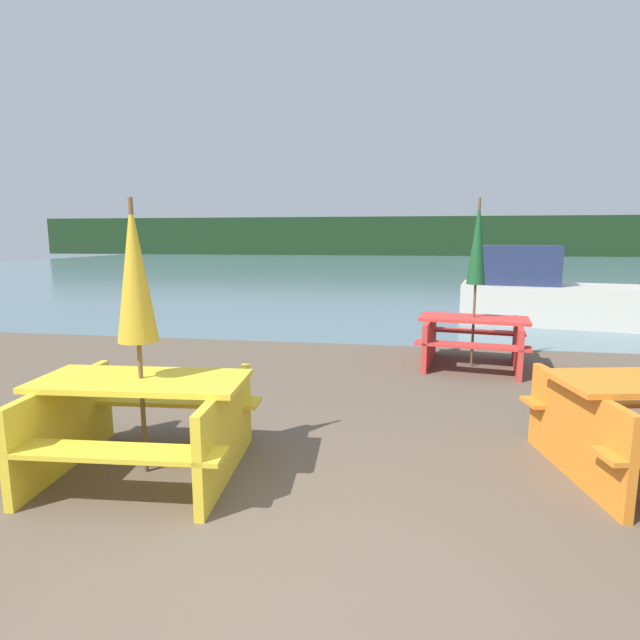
% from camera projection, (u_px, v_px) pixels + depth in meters
% --- Properties ---
extents(ground_plane, '(60.00, 60.00, 0.00)m').
position_uv_depth(ground_plane, '(276.00, 628.00, 2.42)').
color(ground_plane, brown).
extents(water, '(60.00, 50.00, 0.00)m').
position_uv_depth(water, '(393.00, 266.00, 33.12)').
color(water, slate).
rests_on(water, ground_plane).
extents(far_treeline, '(80.00, 1.60, 4.00)m').
position_uv_depth(far_treeline, '(397.00, 236.00, 52.27)').
color(far_treeline, '#193319').
rests_on(far_treeline, water).
extents(picnic_table_yellow, '(1.71, 1.49, 0.78)m').
position_uv_depth(picnic_table_yellow, '(143.00, 417.00, 3.96)').
color(picnic_table_yellow, yellow).
rests_on(picnic_table_yellow, ground_plane).
extents(picnic_table_red, '(1.71, 1.60, 0.73)m').
position_uv_depth(picnic_table_red, '(473.00, 337.00, 7.27)').
color(picnic_table_red, red).
rests_on(picnic_table_red, ground_plane).
extents(umbrella_gold, '(0.31, 0.31, 2.16)m').
position_uv_depth(umbrella_gold, '(135.00, 273.00, 3.77)').
color(umbrella_gold, brown).
rests_on(umbrella_gold, ground_plane).
extents(umbrella_darkgreen, '(0.26, 0.26, 2.42)m').
position_uv_depth(umbrella_darkgreen, '(478.00, 243.00, 7.05)').
color(umbrella_darkgreen, brown).
rests_on(umbrella_darkgreen, ground_plane).
extents(boat, '(3.93, 2.22, 1.69)m').
position_uv_depth(boat, '(542.00, 295.00, 10.96)').
color(boat, beige).
rests_on(boat, water).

